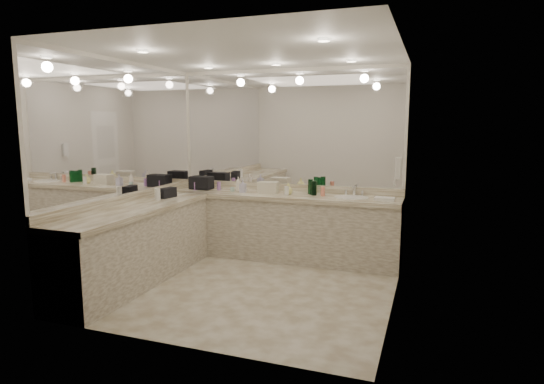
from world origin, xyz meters
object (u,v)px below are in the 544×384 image
at_px(hand_towel, 385,199).
at_px(wall_phone, 398,168).
at_px(sink, 351,198).
at_px(soap_bottle_a, 238,184).
at_px(soap_bottle_b, 243,186).
at_px(cream_cosmetic_case, 268,187).
at_px(soap_bottle_c, 288,189).
at_px(black_toiletry_bag, 201,183).

bearing_deg(hand_towel, wall_phone, -66.88).
bearing_deg(sink, wall_phone, -39.57).
bearing_deg(soap_bottle_a, soap_bottle_b, -45.66).
bearing_deg(soap_bottle_a, sink, -2.61).
bearing_deg(hand_towel, cream_cosmetic_case, 176.21).
distance_m(soap_bottle_a, soap_bottle_c, 0.78).
bearing_deg(soap_bottle_c, soap_bottle_b, -177.03).
distance_m(cream_cosmetic_case, soap_bottle_b, 0.35).
bearing_deg(soap_bottle_c, soap_bottle_a, 173.03).
relative_size(hand_towel, soap_bottle_c, 1.58).
height_order(wall_phone, soap_bottle_a, wall_phone).
xyz_separation_m(black_toiletry_bag, soap_bottle_b, (0.68, -0.06, 0.00)).
xyz_separation_m(wall_phone, soap_bottle_a, (-2.23, 0.57, -0.35)).
relative_size(sink, hand_towel, 1.83).
height_order(hand_towel, soap_bottle_a, soap_bottle_a).
distance_m(sink, hand_towel, 0.44).
xyz_separation_m(sink, wall_phone, (0.61, -0.50, 0.46)).
bearing_deg(soap_bottle_c, hand_towel, -3.01).
relative_size(hand_towel, soap_bottle_a, 1.21).
height_order(cream_cosmetic_case, soap_bottle_b, soap_bottle_b).
bearing_deg(cream_cosmetic_case, black_toiletry_bag, 174.93).
xyz_separation_m(wall_phone, cream_cosmetic_case, (-1.76, 0.52, -0.37)).
height_order(black_toiletry_bag, soap_bottle_a, soap_bottle_a).
relative_size(soap_bottle_b, soap_bottle_c, 1.18).
height_order(wall_phone, soap_bottle_c, wall_phone).
bearing_deg(black_toiletry_bag, sink, -0.22).
bearing_deg(black_toiletry_bag, soap_bottle_b, -5.27).
bearing_deg(wall_phone, hand_towel, 113.12).
xyz_separation_m(wall_phone, hand_towel, (-0.18, 0.41, -0.43)).
xyz_separation_m(black_toiletry_bag, cream_cosmetic_case, (1.03, 0.01, -0.01)).
bearing_deg(soap_bottle_a, black_toiletry_bag, -173.24).
distance_m(hand_towel, soap_bottle_c, 1.28).
relative_size(black_toiletry_bag, soap_bottle_b, 1.74).
distance_m(sink, soap_bottle_b, 1.51).
xyz_separation_m(sink, soap_bottle_b, (-1.50, -0.05, 0.10)).
xyz_separation_m(soap_bottle_a, soap_bottle_b, (0.13, -0.13, -0.01)).
relative_size(soap_bottle_a, soap_bottle_c, 1.30).
height_order(sink, hand_towel, hand_towel).
height_order(black_toiletry_bag, hand_towel, black_toiletry_bag).
height_order(black_toiletry_bag, soap_bottle_b, same).
relative_size(sink, soap_bottle_b, 2.43).
distance_m(black_toiletry_bag, cream_cosmetic_case, 1.03).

